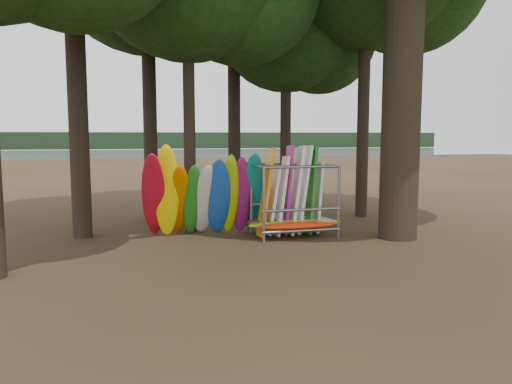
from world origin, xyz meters
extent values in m
plane|color=#47331E|center=(0.00, 0.00, 0.00)|extent=(120.00, 120.00, 0.00)
plane|color=gray|center=(0.00, 60.00, 0.00)|extent=(160.00, 160.00, 0.00)
cube|color=black|center=(0.00, 110.00, 2.00)|extent=(160.00, 4.00, 4.00)
cylinder|color=black|center=(-5.47, 2.70, 6.64)|extent=(0.60, 0.60, 13.28)
cylinder|color=black|center=(-3.13, 5.66, 5.81)|extent=(0.52, 0.52, 11.63)
cylinder|color=black|center=(0.49, 7.25, 6.18)|extent=(0.53, 0.53, 12.36)
cylinder|color=black|center=(2.58, 6.59, 4.72)|extent=(0.46, 0.46, 9.44)
ellipsoid|color=black|center=(2.58, 6.59, 8.02)|extent=(6.95, 6.95, 6.04)
cylinder|color=black|center=(-2.04, 2.60, 5.22)|extent=(0.38, 0.38, 10.43)
cylinder|color=black|center=(4.98, 4.18, 6.09)|extent=(0.46, 0.46, 12.18)
ellipsoid|color=red|center=(-3.30, 1.67, 1.35)|extent=(0.88, 2.10, 2.84)
ellipsoid|color=#FFDD04|center=(-2.90, 1.67, 1.47)|extent=(0.85, 1.38, 3.05)
ellipsoid|color=#DA6800|center=(-2.49, 1.89, 1.16)|extent=(0.73, 1.73, 2.47)
ellipsoid|color=#1F741C|center=(-2.09, 1.80, 1.16)|extent=(0.63, 1.38, 2.44)
ellipsoid|color=beige|center=(-1.69, 1.80, 1.15)|extent=(0.86, 1.58, 2.45)
ellipsoid|color=#1548AD|center=(-1.29, 1.67, 1.24)|extent=(0.94, 1.53, 2.61)
ellipsoid|color=#9FC10B|center=(-0.88, 1.84, 1.31)|extent=(0.63, 1.11, 2.71)
ellipsoid|color=#831664|center=(-0.48, 1.95, 1.26)|extent=(0.77, 1.06, 2.59)
ellipsoid|color=#0A7B7A|center=(-0.08, 1.99, 1.32)|extent=(0.89, 1.47, 2.74)
ellipsoid|color=#FC330E|center=(1.05, 0.60, 0.42)|extent=(2.74, 0.55, 0.24)
ellipsoid|color=#A9B618|center=(1.05, 0.89, 0.42)|extent=(3.13, 0.55, 0.24)
ellipsoid|color=#1B7D34|center=(1.05, 1.26, 0.42)|extent=(2.87, 0.55, 0.24)
ellipsoid|color=#AD0D0F|center=(1.05, 1.57, 0.42)|extent=(2.86, 0.55, 0.24)
cube|color=orange|center=(0.15, 1.20, 1.41)|extent=(0.53, 0.79, 2.83)
cube|color=white|center=(0.40, 1.37, 1.13)|extent=(0.55, 0.79, 2.27)
cube|color=silver|center=(0.66, 1.21, 1.27)|extent=(0.49, 0.77, 2.56)
cube|color=#A31B82|center=(0.92, 1.37, 1.43)|extent=(0.38, 0.79, 2.90)
cube|color=white|center=(1.18, 1.22, 1.44)|extent=(0.56, 0.77, 2.89)
cube|color=white|center=(1.43, 1.34, 1.44)|extent=(0.59, 0.81, 2.89)
cube|color=#1E7A1B|center=(1.69, 1.25, 1.40)|extent=(0.37, 0.79, 2.84)
cube|color=silver|center=(1.95, 1.34, 1.15)|extent=(0.31, 0.76, 2.34)
camera|label=1|loc=(-4.20, -13.79, 3.20)|focal=35.00mm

